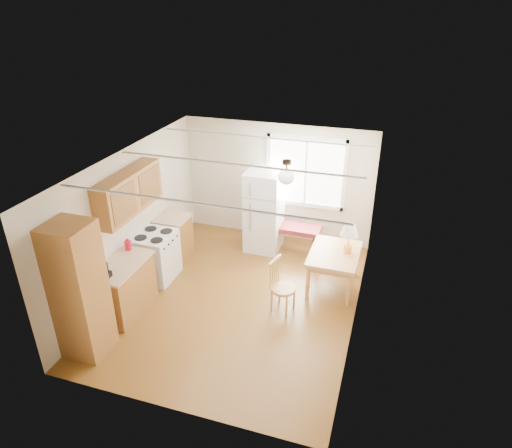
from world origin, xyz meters
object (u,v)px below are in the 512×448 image
at_px(bench, 291,228).
at_px(dining_table, 334,257).
at_px(refrigerator, 264,211).
at_px(chair, 279,282).

xyz_separation_m(bench, dining_table, (1.04, -1.06, 0.11)).
relative_size(refrigerator, chair, 1.82).
distance_m(dining_table, chair, 1.20).
relative_size(bench, dining_table, 1.08).
xyz_separation_m(refrigerator, bench, (0.56, 0.08, -0.35)).
bearing_deg(refrigerator, chair, -66.49).
bearing_deg(refrigerator, bench, 8.40).
height_order(bench, dining_table, dining_table).
bearing_deg(refrigerator, dining_table, -31.60).
relative_size(refrigerator, bench, 1.39).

